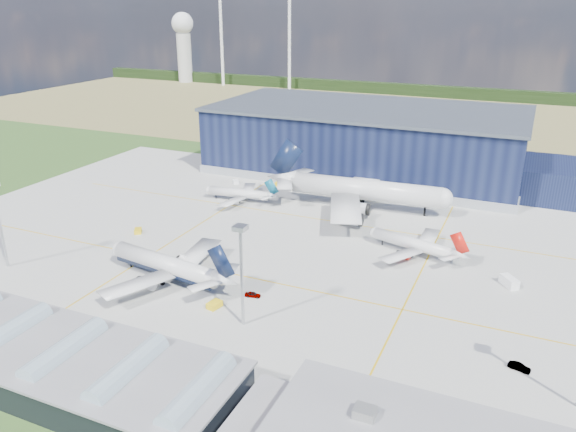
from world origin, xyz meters
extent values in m
plane|color=#2D4E1D|center=(0.00, 0.00, 0.00)|extent=(600.00, 600.00, 0.00)
cube|color=gray|center=(0.00, 10.00, 0.03)|extent=(220.00, 160.00, 0.06)
cube|color=gold|center=(0.00, -10.00, 0.07)|extent=(180.00, 0.40, 0.02)
cube|color=gold|center=(0.00, 35.00, 0.07)|extent=(180.00, 0.40, 0.02)
cube|color=gold|center=(-30.00, 10.00, 0.07)|extent=(0.40, 120.00, 0.02)
cube|color=gold|center=(40.00, 10.00, 0.07)|extent=(0.40, 120.00, 0.02)
cube|color=olive|center=(0.00, 220.00, 0.00)|extent=(600.00, 220.00, 0.01)
cube|color=black|center=(0.00, 300.00, 4.00)|extent=(600.00, 8.00, 8.00)
cylinder|color=white|center=(-180.00, 290.00, 35.00)|extent=(2.40, 2.40, 70.00)
cylinder|color=white|center=(-120.00, 290.00, 35.00)|extent=(2.40, 2.40, 70.00)
cylinder|color=silver|center=(-220.00, 295.00, 20.00)|extent=(12.00, 12.00, 40.00)
sphere|color=white|center=(-220.00, 295.00, 48.00)|extent=(18.00, 18.00, 18.00)
cube|color=black|center=(0.00, 95.00, 12.50)|extent=(120.00, 60.00, 25.00)
cube|color=gray|center=(0.00, 95.00, 1.60)|extent=(121.00, 61.00, 3.20)
cube|color=#454D58|center=(0.00, 95.00, 25.50)|extent=(122.00, 62.00, 1.20)
cube|color=black|center=(72.00, 90.00, 6.00)|extent=(24.00, 30.00, 12.00)
cube|color=black|center=(55.00, -48.80, 3.00)|extent=(44.00, 0.40, 1.40)
cube|color=black|center=(55.00, -48.80, 6.50)|extent=(44.00, 0.40, 1.40)
cube|color=#A1A19D|center=(45.00, -58.00, 10.10)|extent=(3.20, 2.60, 1.60)
cube|color=black|center=(-10.00, -60.00, 3.00)|extent=(65.00, 22.00, 6.00)
cube|color=slate|center=(-10.00, -60.00, 6.20)|extent=(66.00, 23.00, 0.50)
cube|color=slate|center=(30.00, -60.00, 3.00)|extent=(10.00, 18.00, 6.00)
cylinder|color=#9BB3C0|center=(-24.00, -60.00, 6.40)|extent=(4.40, 18.00, 4.40)
cylinder|color=#9BB3C0|center=(-10.00, -60.00, 6.40)|extent=(4.40, 18.00, 4.40)
cylinder|color=#9BB3C0|center=(4.00, -60.00, 6.40)|extent=(4.40, 18.00, 4.40)
cylinder|color=#9BB3C0|center=(18.00, -60.00, 6.40)|extent=(4.40, 18.00, 4.40)
cylinder|color=#ACAEB3|center=(-60.00, -30.00, 11.00)|extent=(0.70, 0.70, 22.00)
cylinder|color=#ACAEB3|center=(10.00, -30.00, 11.00)|extent=(0.70, 0.70, 22.00)
cube|color=#ACAEB3|center=(10.00, -30.00, 22.50)|extent=(2.60, 2.60, 1.00)
cube|color=yellow|center=(-43.12, 2.36, 0.68)|extent=(3.47, 3.83, 1.36)
cube|color=yellow|center=(0.68, -26.42, 0.73)|extent=(2.90, 3.77, 1.46)
cube|color=white|center=(61.19, 11.73, 1.18)|extent=(5.03, 5.52, 2.36)
cube|color=yellow|center=(-23.61, 62.00, 0.76)|extent=(2.93, 3.89, 1.52)
cube|color=white|center=(-40.06, 57.41, 0.67)|extent=(3.49, 3.71, 1.34)
cube|color=white|center=(33.22, -46.00, 1.20)|extent=(5.49, 3.82, 2.40)
cube|color=white|center=(-15.91, -12.37, 1.39)|extent=(2.84, 4.66, 2.79)
imported|color=#99999E|center=(6.40, -18.49, 0.64)|extent=(4.00, 2.26, 1.29)
imported|color=#99999E|center=(65.25, -23.12, 0.67)|extent=(4.32, 2.39, 1.35)
camera|label=1|loc=(61.19, -121.74, 65.14)|focal=35.00mm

